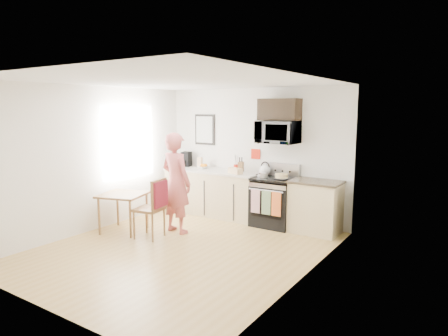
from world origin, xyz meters
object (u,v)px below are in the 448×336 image
Objects in this scene: range at (274,203)px; person at (176,183)px; cake at (282,176)px; dining_table at (123,198)px; chair at (156,201)px; microwave at (278,132)px.

person reaches higher than range.
cake is at bearing -131.53° from person.
dining_table is 0.78m from chair.
dining_table is (-2.10, -1.92, -1.15)m from microwave.
microwave reaches higher than dining_table.
chair is at bearing -130.50° from cake.
dining_table is at bearing 39.47° from person.
range is at bearing -89.94° from microwave.
microwave is 0.82m from cake.
cake is (0.17, -0.06, 0.53)m from range.
range is at bearing 43.38° from chair.
range reaches higher than cake.
microwave reaches higher than person.
range is 2.24m from chair.
person reaches higher than dining_table.
microwave is 3.06m from dining_table.
dining_table is (-0.81, -0.50, -0.28)m from person.
range is at bearing 161.50° from cake.
microwave is 0.42× the size of person.
chair is 3.66× the size of cake.
chair is (-0.03, -0.48, -0.23)m from person.
dining_table is 2.87× the size of cake.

